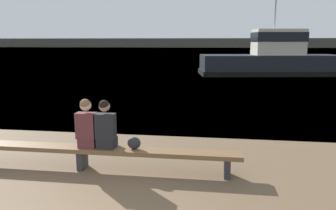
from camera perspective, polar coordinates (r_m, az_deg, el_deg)
name	(u,v)px	position (r m, az deg, el deg)	size (l,w,h in m)	color
water_surface	(209,49)	(128.86, 7.18, 9.73)	(240.00, 240.00, 0.00)	#426B8E
far_shoreline	(210,43)	(154.74, 7.36, 10.68)	(600.00, 12.00, 4.10)	#4C4C42
bench_main	(82,151)	(7.12, -14.77, -7.70)	(6.59, 0.40, 0.47)	brown
person_left	(87,125)	(6.92, -13.94, -3.49)	(0.41, 0.39, 1.02)	#56282D
person_right	(105,127)	(6.79, -10.83, -3.73)	(0.41, 0.38, 1.01)	black
shopping_bag	(134,143)	(6.74, -5.93, -6.60)	(0.27, 0.17, 0.25)	#232328
tugboat_red	(272,61)	(27.70, 17.63, 7.38)	(11.60, 5.35, 6.96)	black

